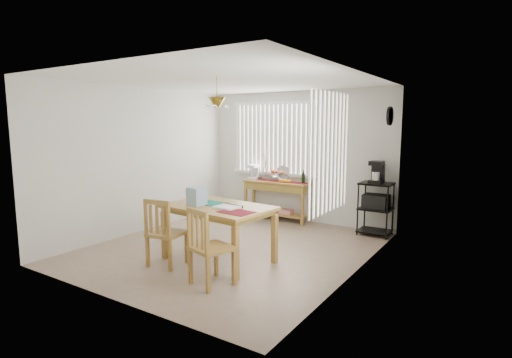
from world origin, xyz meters
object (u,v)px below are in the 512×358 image
Objects in this scene: sideboard at (277,191)px; wire_cart at (376,204)px; dining_table at (218,212)px; chair_left at (165,233)px; cart_items at (377,173)px; chair_right at (209,248)px.

sideboard is 2.03m from wire_cart.
chair_left reaches higher than dining_table.
wire_cart reaches higher than sideboard.
cart_items is 0.40× the size of chair_left.
cart_items reaches higher than chair_right.
chair_left is (-1.98, -3.15, -0.09)m from wire_cart.
wire_cart is at bearing 59.70° from dining_table.
chair_left is (-1.98, -3.16, -0.64)m from cart_items.
chair_right is (0.99, -3.37, -0.12)m from sideboard.
dining_table is 0.93m from chair_right.
cart_items is 3.00m from dining_table.
chair_right is (0.46, -0.77, -0.24)m from dining_table.
cart_items is at bearing 57.96° from chair_left.
wire_cart is at bearing 72.66° from chair_right.
cart_items is at bearing -0.90° from sideboard.
dining_table is at bearing 50.70° from chair_left.
chair_left reaches higher than sideboard.
sideboard is 1.46× the size of chair_right.
sideboard is 2.09m from cart_items.
chair_right reaches higher than wire_cart.
chair_left is 0.99× the size of chair_right.
dining_table is 1.66× the size of chair_left.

